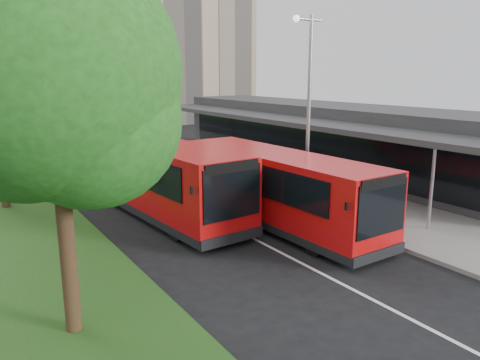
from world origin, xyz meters
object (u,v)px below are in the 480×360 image
object	(u,v)px
lamp_post_near	(307,100)
bus_main	(277,188)
car_far	(22,122)
tree_near	(52,91)
lamp_post_far	(137,88)
bus_second	(158,177)
car_near	(56,125)
litter_bin	(242,164)
bollard	(173,147)

from	to	relation	value
lamp_post_near	bus_main	xyz separation A→B (m)	(-2.41, -1.17, -3.25)
lamp_post_near	car_far	bearing A→B (deg)	97.78
tree_near	bus_main	xyz separation A→B (m)	(8.71, 3.78, -4.01)
lamp_post_far	car_far	distance (m)	21.82
lamp_post_far	car_far	bearing A→B (deg)	105.04
bus_second	car_near	size ratio (longest dim) A/B	3.22
tree_near	car_near	xyz separation A→B (m)	(8.31, 41.78, -4.90)
bus_main	bus_second	world-z (taller)	bus_second
lamp_post_far	car_far	world-z (taller)	lamp_post_far
bus_main	lamp_post_far	bearing A→B (deg)	81.76
tree_near	lamp_post_far	world-z (taller)	tree_near
lamp_post_far	litter_bin	world-z (taller)	lamp_post_far
bus_second	bollard	size ratio (longest dim) A/B	12.10
bus_main	bus_second	xyz separation A→B (m)	(-3.29, 3.96, 0.10)
car_near	car_far	size ratio (longest dim) A/B	0.90
bus_second	litter_bin	size ratio (longest dim) A/B	11.09
car_far	tree_near	bearing A→B (deg)	-88.80
lamp_post_near	litter_bin	distance (m)	8.43
tree_near	lamp_post_far	distance (m)	27.33
tree_near	bollard	world-z (taller)	tree_near
litter_bin	bollard	xyz separation A→B (m)	(-0.40, 8.75, -0.04)
tree_near	car_near	world-z (taller)	tree_near
bollard	car_far	bearing A→B (deg)	104.95
lamp_post_far	bus_second	xyz separation A→B (m)	(-5.70, -17.21, -3.15)
bus_second	car_far	distance (m)	37.92
bus_second	bus_main	bearing A→B (deg)	-54.54
bus_second	car_near	xyz separation A→B (m)	(2.88, 34.03, -0.99)
car_far	litter_bin	bearing A→B (deg)	-70.04
tree_near	litter_bin	world-z (taller)	tree_near
bus_second	car_near	world-z (taller)	bus_second
car_near	lamp_post_near	bearing A→B (deg)	-94.61
litter_bin	car_far	world-z (taller)	car_far
lamp_post_near	car_far	world-z (taller)	lamp_post_near
tree_near	bus_second	bearing A→B (deg)	54.97
bus_main	bollard	distance (m)	17.52
lamp_post_near	bollard	distance (m)	16.54
tree_near	lamp_post_near	bearing A→B (deg)	23.97
tree_near	bus_main	bearing A→B (deg)	23.45
bollard	car_near	bearing A→B (deg)	100.48
lamp_post_far	bollard	distance (m)	5.84
bus_second	bollard	distance (m)	14.84
car_far	bus_main	bearing A→B (deg)	-77.55
tree_near	bollard	distance (m)	24.69
lamp_post_far	car_near	xyz separation A→B (m)	(-2.82, 16.83, -4.14)
tree_near	bus_second	world-z (taller)	tree_near
car_near	car_far	xyz separation A→B (m)	(-2.74, 3.87, 0.04)
bus_main	car_far	bearing A→B (deg)	92.57
tree_near	litter_bin	size ratio (longest dim) A/B	8.60
lamp_post_near	car_near	world-z (taller)	lamp_post_near
tree_near	car_near	bearing A→B (deg)	78.75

